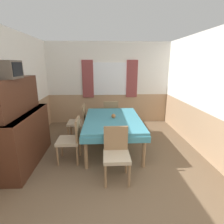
% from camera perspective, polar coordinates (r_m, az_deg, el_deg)
% --- Properties ---
extents(wall_back, '(4.31, 0.10, 2.60)m').
position_cam_1_polar(wall_back, '(5.77, -1.07, 9.29)').
color(wall_back, white).
rests_on(wall_back, ground_plane).
extents(wall_left, '(0.05, 4.78, 2.60)m').
position_cam_1_polar(wall_left, '(4.01, -29.70, 4.38)').
color(wall_left, white).
rests_on(wall_left, ground_plane).
extents(wall_right, '(0.05, 4.78, 2.60)m').
position_cam_1_polar(wall_right, '(4.17, 28.39, 4.91)').
color(wall_right, white).
rests_on(wall_right, ground_plane).
extents(dining_table, '(1.29, 1.90, 0.72)m').
position_cam_1_polar(dining_table, '(4.04, 0.23, -3.41)').
color(dining_table, teal).
rests_on(dining_table, ground_plane).
extents(chair_left_far, '(0.44, 0.44, 0.90)m').
position_cam_1_polar(chair_left_far, '(4.64, -10.71, -2.82)').
color(chair_left_far, '#93704C').
rests_on(chair_left_far, ground_plane).
extents(chair_head_near, '(0.44, 0.44, 0.90)m').
position_cam_1_polar(chair_head_near, '(3.02, 1.41, -12.88)').
color(chair_head_near, '#93704C').
rests_on(chair_head_near, ground_plane).
extents(chair_head_window, '(0.44, 0.44, 0.90)m').
position_cam_1_polar(chair_head_window, '(5.18, -0.44, -0.61)').
color(chair_head_window, '#93704C').
rests_on(chair_head_window, ground_plane).
extents(chair_left_near, '(0.44, 0.44, 0.90)m').
position_cam_1_polar(chair_left_near, '(3.62, -13.04, -8.30)').
color(chair_left_near, '#93704C').
rests_on(chair_left_near, ground_plane).
extents(sideboard, '(0.46, 1.62, 1.69)m').
position_cam_1_polar(sideboard, '(3.79, -26.98, -4.86)').
color(sideboard, '#4C2819').
rests_on(sideboard, ground_plane).
extents(tv, '(0.29, 0.41, 0.30)m').
position_cam_1_polar(tv, '(3.39, -30.59, 11.84)').
color(tv, '#51473D').
rests_on(tv, sideboard).
extents(vase, '(0.10, 0.10, 0.10)m').
position_cam_1_polar(vase, '(4.00, 0.50, -1.33)').
color(vase, '#B26B38').
rests_on(vase, dining_table).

